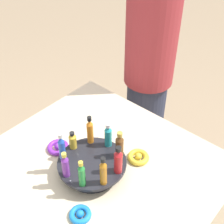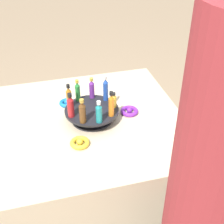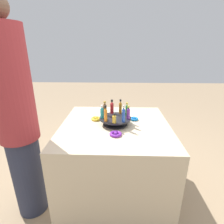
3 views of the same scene
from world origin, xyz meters
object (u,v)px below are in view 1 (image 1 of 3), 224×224
object	(u,v)px
bottle_gold	(73,141)
ribbon_bow_blue	(80,214)
bottle_red	(118,161)
person_figure	(150,58)
display_stand	(92,166)
bottle_orange	(90,131)
bottle_blue	(62,148)
ribbon_bow_purple	(58,147)
bottle_brown	(120,146)
bottle_amber	(103,172)
bottle_teal	(108,136)
bottle_purple	(65,165)
ribbon_bow_gold	(138,157)
bottle_green	(82,174)

from	to	relation	value
bottle_gold	ribbon_bow_blue	distance (m)	0.31
bottle_red	person_figure	bearing A→B (deg)	27.27
ribbon_bow_blue	person_figure	world-z (taller)	person_figure
display_stand	bottle_orange	size ratio (longest dim) A/B	2.03
display_stand	bottle_orange	world-z (taller)	bottle_orange
bottle_blue	ribbon_bow_blue	world-z (taller)	bottle_blue
bottle_red	ribbon_bow_purple	xyz separation A→B (m)	(-0.04, 0.33, -0.12)
ribbon_bow_purple	bottle_brown	bearing A→B (deg)	-69.19
bottle_amber	bottle_teal	xyz separation A→B (m)	(0.16, 0.12, -0.01)
display_stand	bottle_gold	world-z (taller)	bottle_gold
bottle_brown	bottle_amber	bearing A→B (deg)	-163.22
bottle_teal	ribbon_bow_blue	xyz separation A→B (m)	(-0.30, -0.13, -0.11)
bottle_red	bottle_gold	world-z (taller)	bottle_red
display_stand	bottle_purple	xyz separation A→B (m)	(-0.12, 0.03, 0.08)
bottle_purple	ribbon_bow_blue	size ratio (longest dim) A/B	1.44
bottle_teal	bottle_gold	size ratio (longest dim) A/B	1.40
bottle_amber	ribbon_bow_purple	distance (m)	0.35
bottle_purple	bottle_red	distance (m)	0.20
bottle_blue	person_figure	bearing A→B (deg)	11.11
bottle_gold	ribbon_bow_blue	size ratio (longest dim) A/B	1.01
bottle_brown	person_figure	bearing A→B (deg)	26.21
ribbon_bow_gold	bottle_gold	bearing A→B (deg)	129.66
bottle_teal	bottle_gold	xyz separation A→B (m)	(-0.11, 0.10, -0.02)
bottle_purple	bottle_blue	bearing A→B (deg)	56.78
bottle_green	bottle_orange	distance (m)	0.23
bottle_green	ribbon_bow_purple	bearing A→B (deg)	69.66
bottle_red	bottle_amber	bearing A→B (deg)	176.78
bottle_blue	bottle_purple	bearing A→B (deg)	-123.22
ribbon_bow_purple	person_figure	xyz separation A→B (m)	(0.76, 0.04, 0.12)
ribbon_bow_blue	bottle_gold	bearing A→B (deg)	50.81
bottle_purple	bottle_green	bearing A→B (deg)	-83.22
bottle_gold	bottle_purple	bearing A→B (deg)	-143.22
bottle_blue	ribbon_bow_gold	bearing A→B (deg)	-37.06
bottle_blue	bottle_green	xyz separation A→B (m)	(-0.03, -0.15, -0.01)
bottle_brown	ribbon_bow_purple	xyz separation A→B (m)	(-0.11, 0.28, -0.12)
bottle_blue	bottle_gold	bearing A→B (deg)	16.78
display_stand	person_figure	distance (m)	0.80
bottle_orange	bottle_purple	bearing A→B (deg)	-163.22
display_stand	bottle_purple	world-z (taller)	bottle_purple
bottle_amber	bottle_red	world-z (taller)	bottle_amber
ribbon_bow_purple	person_figure	distance (m)	0.77
bottle_orange	ribbon_bow_blue	xyz separation A→B (m)	(-0.26, -0.20, -0.12)
ribbon_bow_gold	bottle_green	bearing A→B (deg)	170.81
bottle_green	bottle_brown	distance (m)	0.20
bottle_green	bottle_teal	distance (m)	0.23
bottle_green	bottle_red	xyz separation A→B (m)	(0.14, -0.06, 0.00)
bottle_orange	person_figure	size ratio (longest dim) A/B	0.08
bottle_red	bottle_gold	bearing A→B (deg)	96.78
bottle_purple	bottle_red	world-z (taller)	bottle_red
display_stand	bottle_gold	bearing A→B (deg)	86.78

